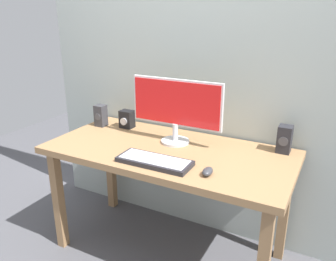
# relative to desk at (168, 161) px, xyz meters

# --- Properties ---
(ground_plane) EXTENTS (6.00, 6.00, 0.00)m
(ground_plane) POSITION_rel_desk_xyz_m (0.00, 0.00, -0.68)
(ground_plane) COLOR #4C4C51
(wall_back) EXTENTS (2.40, 0.04, 3.00)m
(wall_back) POSITION_rel_desk_xyz_m (0.00, 0.41, 0.82)
(wall_back) COLOR #9EA8A3
(wall_back) RESTS_ON ground_plane
(desk) EXTENTS (1.52, 0.73, 0.76)m
(desk) POSITION_rel_desk_xyz_m (0.00, 0.00, 0.00)
(desk) COLOR #936D47
(desk) RESTS_ON ground_plane
(monitor) EXTENTS (0.61, 0.18, 0.41)m
(monitor) POSITION_rel_desk_xyz_m (-0.01, 0.12, 0.32)
(monitor) COLOR silver
(monitor) RESTS_ON desk
(keyboard_primary) EXTENTS (0.43, 0.17, 0.03)m
(keyboard_primary) POSITION_rel_desk_xyz_m (0.03, -0.22, 0.10)
(keyboard_primary) COLOR #232328
(keyboard_primary) RESTS_ON desk
(mouse) EXTENTS (0.06, 0.09, 0.04)m
(mouse) POSITION_rel_desk_xyz_m (0.34, -0.22, 0.11)
(mouse) COLOR #333338
(mouse) RESTS_ON desk
(speaker_right) EXTENTS (0.08, 0.09, 0.17)m
(speaker_right) POSITION_rel_desk_xyz_m (0.64, 0.28, 0.17)
(speaker_right) COLOR #232328
(speaker_right) RESTS_ON desk
(speaker_left) EXTENTS (0.08, 0.07, 0.16)m
(speaker_left) POSITION_rel_desk_xyz_m (-0.65, 0.16, 0.16)
(speaker_left) COLOR #333338
(speaker_left) RESTS_ON desk
(audio_controller) EXTENTS (0.10, 0.09, 0.13)m
(audio_controller) POSITION_rel_desk_xyz_m (-0.46, 0.22, 0.15)
(audio_controller) COLOR black
(audio_controller) RESTS_ON desk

